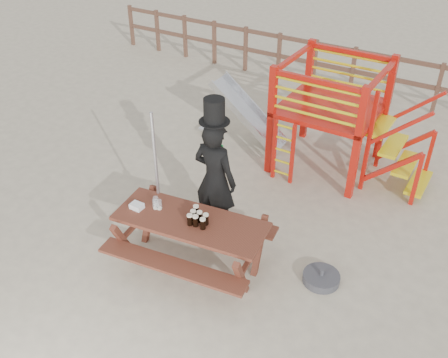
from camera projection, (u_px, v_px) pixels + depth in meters
ground at (217, 271)px, 7.31m from camera, size 60.00×60.00×0.00m
back_fence at (374, 70)px, 11.84m from camera, size 15.09×0.09×1.20m
playground_fort at (326, 113)px, 9.19m from camera, size 4.71×1.84×2.10m
picnic_table at (191, 237)px, 7.14m from camera, size 2.35×1.78×0.84m
man_with_hat at (215, 177)px, 7.49m from camera, size 0.73×0.50×2.33m
metal_pole at (157, 179)px, 7.36m from camera, size 0.05×0.05×2.18m
parasol_base at (321, 278)px, 7.10m from camera, size 0.53×0.53×0.22m
paper_bag at (137, 206)px, 7.16m from camera, size 0.18×0.14×0.08m
stout_pints at (198, 218)px, 6.86m from camera, size 0.32×0.29×0.17m
empty_glasses at (157, 204)px, 7.16m from camera, size 0.17×0.13×0.15m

